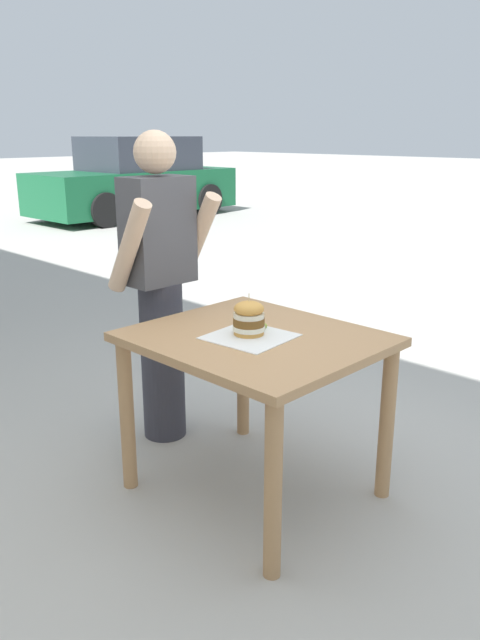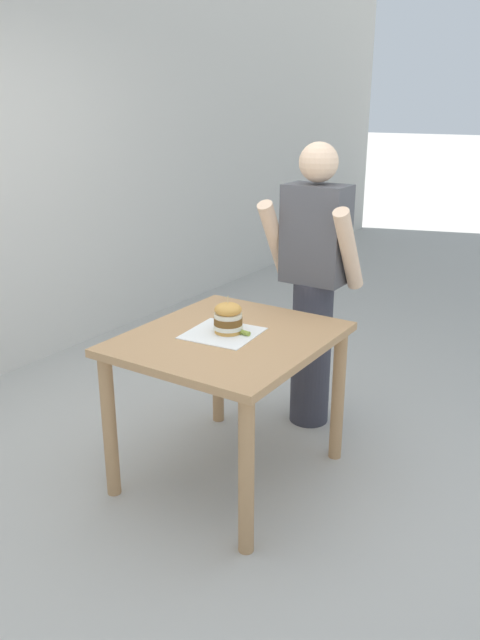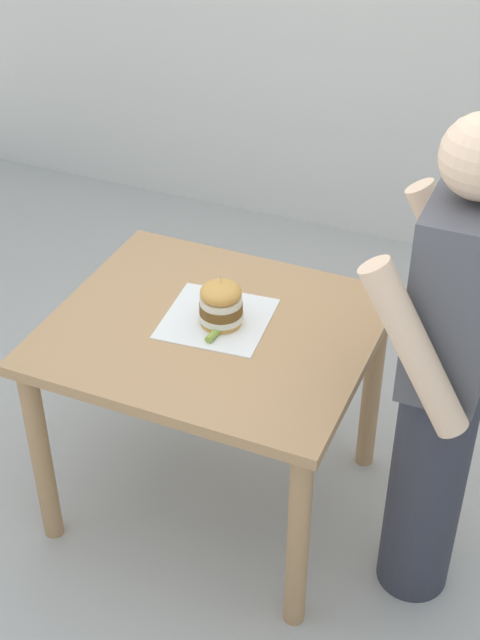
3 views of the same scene
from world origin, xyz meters
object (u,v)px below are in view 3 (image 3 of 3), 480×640
Objects in this scene: sandwich at (221,303)px; pickle_spear at (216,332)px; patio_table at (213,357)px; diner_across_table at (444,377)px.

sandwich is 1.91× the size of pickle_spear.
patio_table is 0.21m from sandwich.
patio_table is at bearing -95.48° from diner_across_table.
pickle_spear is 0.74m from diner_across_table.
sandwich is at bearing -97.23° from diner_across_table.
patio_table is 5.51× the size of sandwich.
diner_across_table reaches higher than patio_table.
sandwich is 0.10m from pickle_spear.
diner_across_table is (0.10, 0.75, 0.01)m from sandwich.
diner_across_table is at bearing 84.52° from patio_table.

